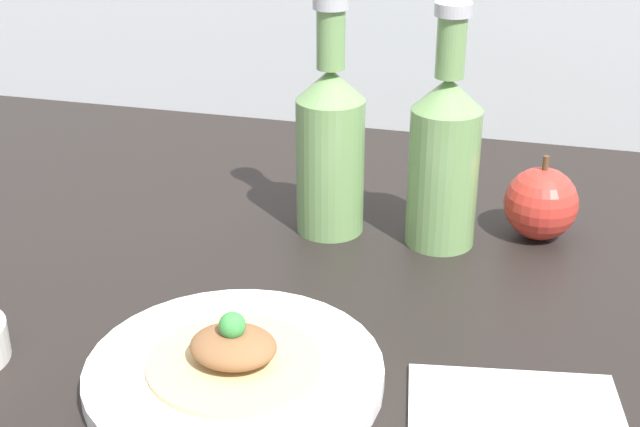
% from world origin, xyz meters
% --- Properties ---
extents(ground_plane, '(1.80, 1.10, 0.04)m').
position_xyz_m(ground_plane, '(0.00, 0.00, -0.02)').
color(ground_plane, black).
extents(plate, '(0.23, 0.23, 0.02)m').
position_xyz_m(plate, '(-0.05, -0.08, 0.01)').
color(plate, white).
rests_on(plate, ground_plane).
extents(plated_food, '(0.13, 0.13, 0.05)m').
position_xyz_m(plated_food, '(-0.05, -0.08, 0.03)').
color(plated_food, '#D6BC7F').
rests_on(plated_food, plate).
extents(cider_bottle_left, '(0.07, 0.07, 0.24)m').
position_xyz_m(cider_bottle_left, '(-0.04, 0.20, 0.09)').
color(cider_bottle_left, '#729E5B').
rests_on(cider_bottle_left, ground_plane).
extents(cider_bottle_right, '(0.07, 0.07, 0.24)m').
position_xyz_m(cider_bottle_right, '(0.07, 0.20, 0.09)').
color(cider_bottle_right, '#729E5B').
rests_on(cider_bottle_right, ground_plane).
extents(apple, '(0.08, 0.08, 0.09)m').
position_xyz_m(apple, '(0.17, 0.24, 0.04)').
color(apple, red).
rests_on(apple, ground_plane).
extents(napkin, '(0.17, 0.13, 0.01)m').
position_xyz_m(napkin, '(0.17, -0.06, 0.00)').
color(napkin, white).
rests_on(napkin, ground_plane).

